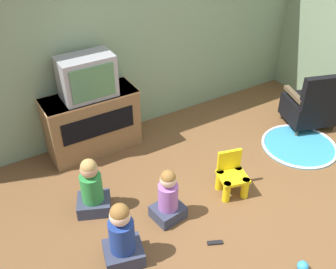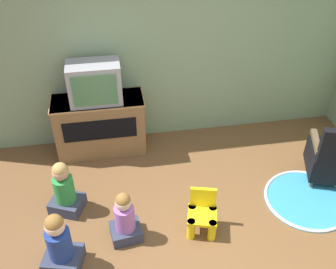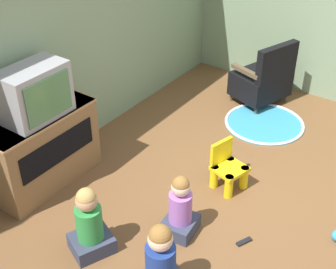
% 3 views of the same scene
% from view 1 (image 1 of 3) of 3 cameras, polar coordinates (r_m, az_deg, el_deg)
% --- Properties ---
extents(ground_plane, '(30.00, 30.00, 0.00)m').
position_cam_1_polar(ground_plane, '(4.27, 9.94, -11.53)').
color(ground_plane, brown).
extents(wall_back, '(5.65, 0.12, 2.58)m').
position_cam_1_polar(wall_back, '(5.01, -6.43, 14.07)').
color(wall_back, gray).
rests_on(wall_back, ground_plane).
extents(tv_cabinet, '(1.14, 0.46, 0.78)m').
position_cam_1_polar(tv_cabinet, '(4.94, -10.92, 1.76)').
color(tv_cabinet, brown).
rests_on(tv_cabinet, ground_plane).
extents(television, '(0.62, 0.38, 0.50)m').
position_cam_1_polar(television, '(4.61, -11.67, 8.18)').
color(television, '#939399').
rests_on(television, tv_cabinet).
extents(black_armchair, '(0.79, 0.72, 0.85)m').
position_cam_1_polar(black_armchair, '(5.68, 20.29, 3.99)').
color(black_armchair, brown).
rests_on(black_armchair, ground_plane).
extents(yellow_kid_chair, '(0.36, 0.35, 0.49)m').
position_cam_1_polar(yellow_kid_chair, '(4.40, 9.23, -6.19)').
color(yellow_kid_chair, yellow).
rests_on(yellow_kid_chair, ground_plane).
extents(play_mat, '(0.97, 0.97, 0.04)m').
position_cam_1_polar(play_mat, '(5.39, 18.51, -1.53)').
color(play_mat, teal).
rests_on(play_mat, ground_plane).
extents(child_watching_left, '(0.35, 0.31, 0.61)m').
position_cam_1_polar(child_watching_left, '(4.01, 0.01, -9.19)').
color(child_watching_left, '#33384C').
rests_on(child_watching_left, ground_plane).
extents(child_watching_center, '(0.43, 0.41, 0.67)m').
position_cam_1_polar(child_watching_center, '(4.14, -10.99, -7.80)').
color(child_watching_center, '#33384C').
rests_on(child_watching_center, ground_plane).
extents(child_watching_right, '(0.42, 0.39, 0.69)m').
position_cam_1_polar(child_watching_right, '(3.64, -6.69, -14.59)').
color(child_watching_right, '#33384C').
rests_on(child_watching_right, ground_plane).
extents(toy_ball, '(0.10, 0.10, 0.10)m').
position_cam_1_polar(toy_ball, '(3.93, 18.99, -17.65)').
color(toy_ball, '#3399E5').
rests_on(toy_ball, ground_plane).
extents(remote_control, '(0.15, 0.10, 0.02)m').
position_cam_1_polar(remote_control, '(3.98, 6.83, -15.33)').
color(remote_control, black).
rests_on(remote_control, ground_plane).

